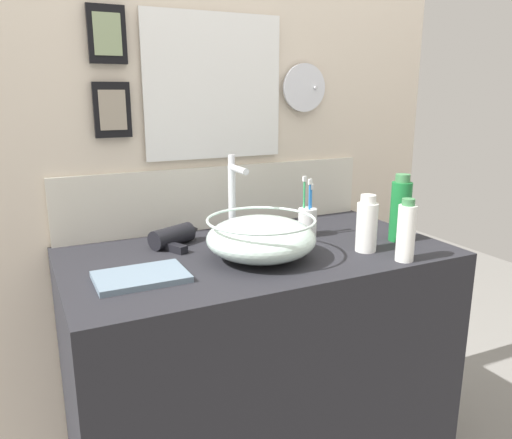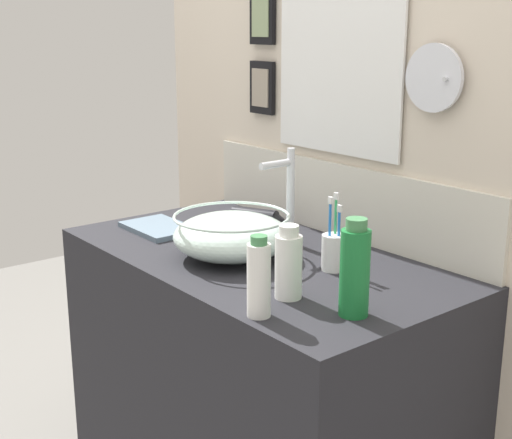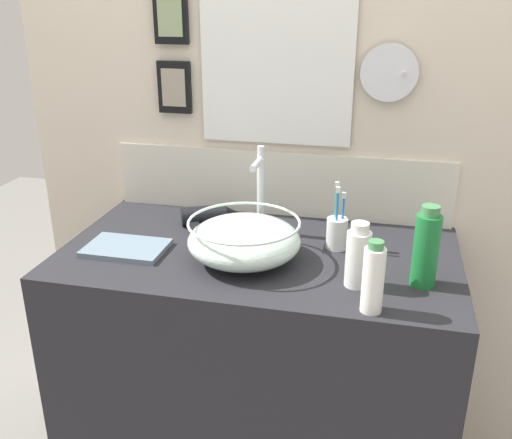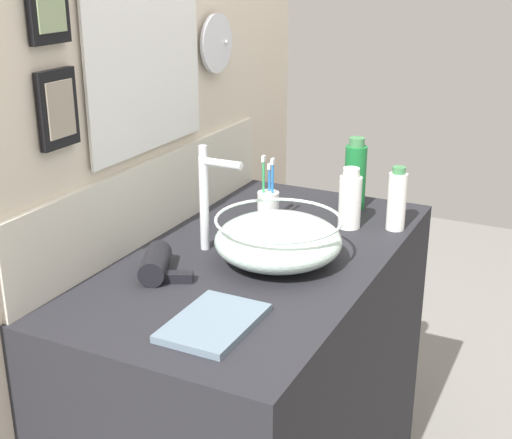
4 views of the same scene
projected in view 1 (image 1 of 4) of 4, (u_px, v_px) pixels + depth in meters
name	position (u px, v px, depth m)	size (l,w,h in m)	color
vanity_counter	(258.00, 381.00, 1.65)	(1.17, 0.64, 0.91)	#232328
back_panel	(215.00, 154.00, 1.78)	(1.80, 0.10, 2.34)	beige
glass_bowl_sink	(261.00, 238.00, 1.45)	(0.32, 0.32, 0.12)	silver
faucet	(233.00, 193.00, 1.60)	(0.02, 0.12, 0.28)	silver
hair_drier	(176.00, 236.00, 1.59)	(0.20, 0.18, 0.06)	black
toothbrush_cup	(307.00, 221.00, 1.69)	(0.06, 0.06, 0.20)	white
shampoo_bottle	(400.00, 210.00, 1.62)	(0.07, 0.07, 0.22)	#197233
lotion_bottle	(367.00, 225.00, 1.52)	(0.06, 0.06, 0.18)	white
spray_bottle	(406.00, 232.00, 1.43)	(0.05, 0.05, 0.18)	white
hand_towel	(141.00, 277.00, 1.30)	(0.24, 0.16, 0.02)	slate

